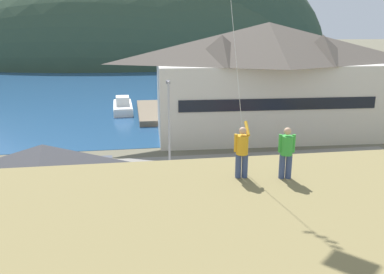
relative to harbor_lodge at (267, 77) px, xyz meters
The scene contains 15 objects.
ground_plane 24.11m from the harbor_lodge, 116.94° to the right, with size 600.00×600.00×0.00m, color #66604C.
parking_lot_pad 19.94m from the harbor_lodge, 123.78° to the right, with size 40.00×20.00×0.10m, color gray.
bay_water 41.07m from the harbor_lodge, 105.08° to the left, with size 360.00×84.00×0.03m, color navy.
far_hill_west_ridge 88.46m from the harbor_lodge, 98.49° to the left, with size 105.55×51.81×53.05m, color #334733.
far_hill_east_peak 100.67m from the harbor_lodge, 94.65° to the left, with size 125.47×64.92×80.44m, color #334733.
harbor_lodge is the anchor object (origin of this frame).
storage_shed_near_lot 25.73m from the harbor_lodge, 137.12° to the right, with size 8.07×5.08×4.97m.
wharf_dock 17.60m from the harbor_lodge, 132.71° to the left, with size 3.20×13.49×0.70m.
moored_boat_wharfside 21.49m from the harbor_lodge, 135.52° to the left, with size 2.66×7.70×2.16m.
moored_boat_outer_mooring 18.00m from the harbor_lodge, 117.92° to the left, with size 2.16×5.81×2.16m.
parked_car_lone_by_shed 22.93m from the harbor_lodge, 116.73° to the right, with size 4.34×2.35×1.82m.
parked_car_front_row_end 20.94m from the harbor_lodge, 94.88° to the right, with size 4.25×2.15×1.82m.
parking_light_pole 15.16m from the harbor_lodge, 137.12° to the right, with size 0.24×0.78×7.21m.
person_kite_flyer 29.03m from the harbor_lodge, 110.66° to the right, with size 0.54×0.65×1.86m.
person_companion 28.84m from the harbor_lodge, 107.81° to the right, with size 0.54×0.40×1.74m.
Camera 1 is at (-3.24, -18.64, 11.24)m, focal length 37.75 mm.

